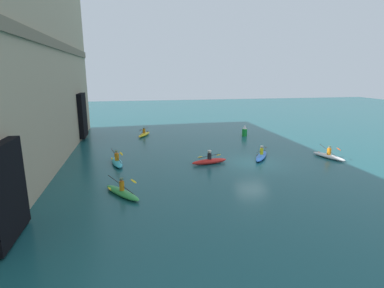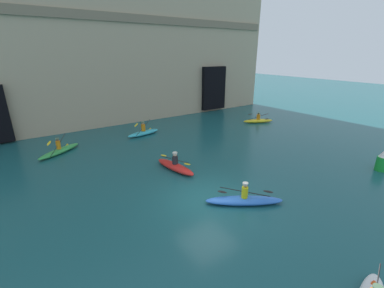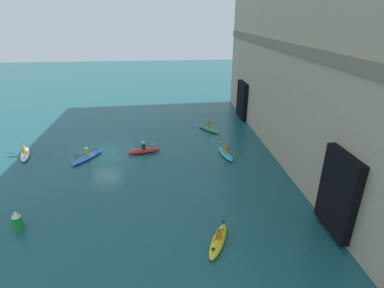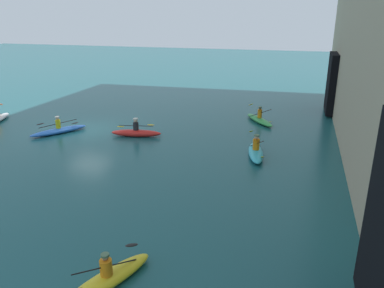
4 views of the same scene
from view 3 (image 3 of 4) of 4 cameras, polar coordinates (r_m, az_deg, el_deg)
name	(u,v)px [view 3 (image 3 of 4)]	position (r m, az deg, el deg)	size (l,w,h in m)	color
ground_plane	(105,153)	(28.75, -16.31, -1.67)	(120.00, 120.00, 0.00)	#195156
cliff_bluff	(323,58)	(27.64, 23.69, 14.69)	(35.80, 7.45, 16.91)	tan
kayak_blue	(88,157)	(27.94, -19.28, -2.34)	(3.37, 2.55, 1.09)	blue
kayak_cyan	(226,153)	(27.13, 6.42, -1.79)	(3.09, 1.28, 1.21)	#33B2C6
kayak_white	(25,154)	(30.85, -29.21, -1.65)	(3.23, 1.64, 1.11)	white
kayak_green	(209,129)	(32.97, 3.21, 2.95)	(3.14, 2.45, 1.18)	green
kayak_yellow	(218,240)	(17.52, 5.02, -17.81)	(3.01, 1.83, 1.01)	yellow
kayak_red	(144,151)	(27.84, -9.17, -1.24)	(1.23, 3.12, 1.13)	red
marker_buoy	(17,221)	(20.91, -30.34, -12.47)	(0.59, 0.59, 1.27)	green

